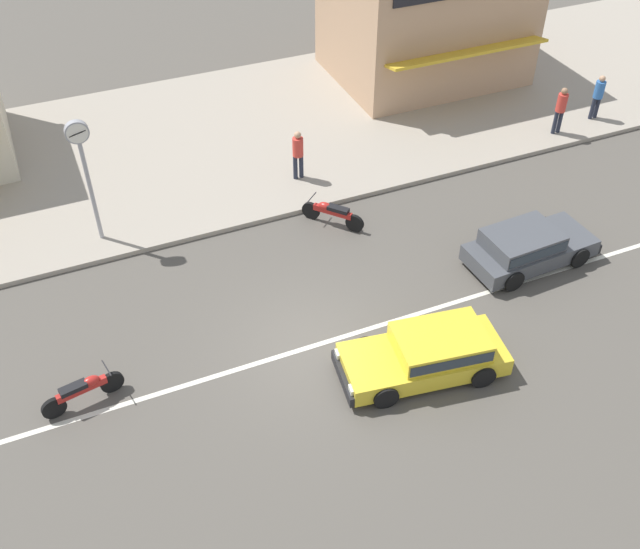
{
  "coord_description": "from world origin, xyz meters",
  "views": [
    {
      "loc": [
        -4.86,
        -11.85,
        13.43
      ],
      "look_at": [
        0.84,
        1.57,
        0.8
      ],
      "focal_mm": 42.0,
      "sensor_mm": 36.0,
      "label": 1
    }
  ],
  "objects": [
    {
      "name": "hatchback_yellow_5",
      "position": [
        2.2,
        -1.77,
        0.59
      ],
      "size": [
        4.13,
        2.16,
        1.1
      ],
      "color": "yellow",
      "rests_on": "ground"
    },
    {
      "name": "pedestrian_near_clock",
      "position": [
        13.46,
        6.34,
        1.09
      ],
      "size": [
        0.34,
        0.34,
        1.62
      ],
      "color": "#232838",
      "rests_on": "kerb_strip"
    },
    {
      "name": "street_clock",
      "position": [
        -4.0,
        6.24,
        2.92
      ],
      "size": [
        0.63,
        0.22,
        3.76
      ],
      "color": "#9E9EA3",
      "rests_on": "kerb_strip"
    },
    {
      "name": "hatchback_dark_grey_3",
      "position": [
        6.65,
        0.67,
        0.59
      ],
      "size": [
        3.77,
        1.85,
        1.1
      ],
      "color": "#47494F",
      "rests_on": "ground"
    },
    {
      "name": "motorcycle_1",
      "position": [
        2.42,
        4.38,
        0.43
      ],
      "size": [
        1.38,
        1.57,
        0.8
      ],
      "color": "black",
      "rests_on": "ground"
    },
    {
      "name": "shopfront_mid_block",
      "position": [
        9.6,
        11.97,
        2.5
      ],
      "size": [
        6.96,
        6.16,
        4.69
      ],
      "color": "tan",
      "rests_on": "kerb_strip"
    },
    {
      "name": "lane_centre_stripe",
      "position": [
        0.0,
        0.0,
        0.0
      ],
      "size": [
        50.4,
        0.14,
        0.01
      ],
      "primitive_type": "cube",
      "color": "silver",
      "rests_on": "ground"
    },
    {
      "name": "pedestrian_by_shop",
      "position": [
        2.36,
        6.89,
        1.11
      ],
      "size": [
        0.34,
        0.34,
        1.65
      ],
      "color": "#232838",
      "rests_on": "kerb_strip"
    },
    {
      "name": "ground_plane",
      "position": [
        0.0,
        0.0,
        0.0
      ],
      "size": [
        160.0,
        160.0,
        0.0
      ],
      "primitive_type": "plane",
      "color": "#544F47"
    },
    {
      "name": "motorcycle_2",
      "position": [
        -5.47,
        0.39,
        0.42
      ],
      "size": [
        1.91,
        0.63,
        0.8
      ],
      "color": "black",
      "rests_on": "ground"
    },
    {
      "name": "pedestrian_far_end",
      "position": [
        11.62,
        6.01,
        1.13
      ],
      "size": [
        0.34,
        0.34,
        1.68
      ],
      "color": "#232838",
      "rests_on": "kerb_strip"
    },
    {
      "name": "kerb_strip",
      "position": [
        0.0,
        10.24,
        0.07
      ],
      "size": [
        68.0,
        10.0,
        0.15
      ],
      "primitive_type": "cube",
      "color": "#9E9384",
      "rests_on": "ground"
    }
  ]
}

